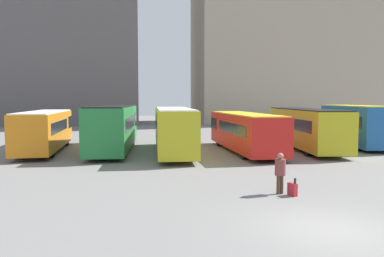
{
  "coord_description": "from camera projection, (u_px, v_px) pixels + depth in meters",
  "views": [
    {
      "loc": [
        -5.58,
        -9.8,
        3.73
      ],
      "look_at": [
        -1.76,
        14.91,
        1.83
      ],
      "focal_mm": 35.0,
      "sensor_mm": 36.0,
      "label": 1
    }
  ],
  "objects": [
    {
      "name": "suitcase",
      "position": [
        292.0,
        189.0,
        14.6
      ],
      "size": [
        0.29,
        0.44,
        0.72
      ],
      "rotation": [
        0.0,
        0.0,
        1.86
      ],
      "color": "#B7232D",
      "rests_on": "ground_plane"
    },
    {
      "name": "bus_3",
      "position": [
        244.0,
        131.0,
        27.2
      ],
      "size": [
        2.63,
        11.19,
        2.78
      ],
      "rotation": [
        0.0,
        0.0,
        1.57
      ],
      "color": "red",
      "rests_on": "ground_plane"
    },
    {
      "name": "bus_5",
      "position": [
        355.0,
        124.0,
        30.18
      ],
      "size": [
        3.77,
        9.34,
        3.31
      ],
      "rotation": [
        0.0,
        0.0,
        1.42
      ],
      "color": "#1E56A3",
      "rests_on": "ground_plane"
    },
    {
      "name": "bus_4",
      "position": [
        305.0,
        127.0,
        28.63
      ],
      "size": [
        3.79,
        11.95,
        3.08
      ],
      "rotation": [
        0.0,
        0.0,
        1.46
      ],
      "color": "gold",
      "rests_on": "ground_plane"
    },
    {
      "name": "bus_1",
      "position": [
        114.0,
        126.0,
        27.68
      ],
      "size": [
        3.38,
        11.76,
        3.32
      ],
      "rotation": [
        0.0,
        0.0,
        1.5
      ],
      "color": "#237A38",
      "rests_on": "ground_plane"
    },
    {
      "name": "bus_2",
      "position": [
        173.0,
        129.0,
        26.36
      ],
      "size": [
        2.94,
        11.33,
        3.17
      ],
      "rotation": [
        0.0,
        0.0,
        1.52
      ],
      "color": "gold",
      "rests_on": "ground_plane"
    },
    {
      "name": "traveler",
      "position": [
        280.0,
        170.0,
        14.84
      ],
      "size": [
        0.53,
        0.53,
        1.65
      ],
      "rotation": [
        0.0,
        0.0,
        1.86
      ],
      "color": "#4C3828",
      "rests_on": "ground_plane"
    },
    {
      "name": "ground_plane",
      "position": [
        331.0,
        230.0,
        10.79
      ],
      "size": [
        160.0,
        160.0,
        0.0
      ],
      "primitive_type": "plane",
      "color": "slate"
    },
    {
      "name": "bus_0",
      "position": [
        45.0,
        129.0,
        27.32
      ],
      "size": [
        2.76,
        10.66,
        2.93
      ],
      "rotation": [
        0.0,
        0.0,
        1.6
      ],
      "color": "orange",
      "rests_on": "ground_plane"
    }
  ]
}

